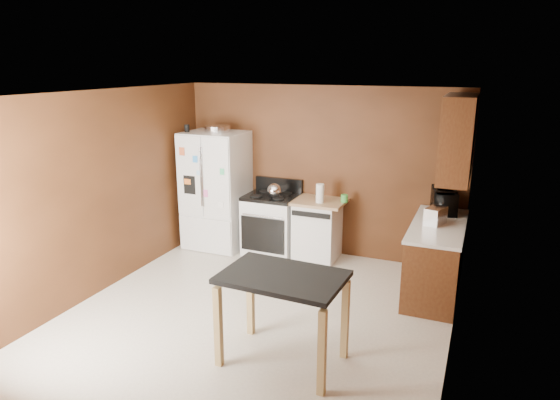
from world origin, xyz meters
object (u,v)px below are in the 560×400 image
Objects in this scene: refrigerator at (216,190)px; dishwasher at (317,229)px; kettle at (274,191)px; green_canister at (344,198)px; toaster at (436,216)px; roasting_pan at (217,129)px; paper_towel at (320,193)px; gas_range at (272,223)px; pen_cup at (187,128)px; island at (283,289)px; microwave at (444,202)px.

refrigerator is 2.02× the size of dishwasher.
kettle is 1.93× the size of green_canister.
kettle is 1.01m from refrigerator.
toaster is (2.30, -0.38, 0.00)m from kettle.
roasting_pan reaches higher than paper_towel.
dishwasher is at bearing -178.03° from toaster.
gas_range is at bearing -178.06° from dishwasher.
pen_cup is at bearing -176.64° from paper_towel.
refrigerator is at bearing -168.28° from toaster.
dishwasher is at bearing 101.47° from island.
gas_range is at bearing 115.61° from island.
kettle is at bearing -170.14° from toaster.
toaster is at bearing -9.37° from kettle.
gas_range is at bearing 129.05° from kettle.
pen_cup is 2.46m from dishwasher.
green_canister is (0.31, 0.16, -0.08)m from paper_towel.
roasting_pan is at bearing 21.46° from pen_cup.
kettle is (0.96, -0.08, -0.84)m from roasting_pan.
green_canister is 0.09× the size of island.
refrigerator is at bearing 176.78° from kettle.
microwave is 0.47× the size of gas_range.
paper_towel is at bearing 81.56° from microwave.
island is at bearing -79.44° from paper_towel.
refrigerator is at bearing 78.59° from microwave.
paper_towel reaches higher than green_canister.
microwave is (1.66, 0.15, 0.02)m from paper_towel.
gas_range is 0.94× the size of island.
kettle is at bearing -167.25° from dishwasher.
refrigerator is at bearing -149.99° from roasting_pan.
island is (-1.19, -2.69, -0.28)m from microwave.
green_canister is at bearing 6.61° from pen_cup.
kettle is at bearing -50.95° from gas_range.
microwave is (0.05, 0.57, 0.04)m from toaster.
island is at bearing -64.39° from gas_range.
gas_range reaches higher than dishwasher.
gas_range is at bearing 78.02° from microwave.
microwave is at bearing 4.19° from pen_cup.
toaster reaches higher than gas_range.
dishwasher is (2.01, 0.23, -1.40)m from pen_cup.
island reaches higher than dishwasher.
roasting_pan is at bearing 178.39° from paper_towel.
green_canister is at bearing 76.19° from microwave.
kettle is at bearing -176.93° from paper_towel.
island is at bearing -49.76° from refrigerator.
pen_cup reaches higher than refrigerator.
green_canister is 1.35m from microwave.
roasting_pan is at bearing -176.82° from green_canister.
pen_cup is 0.38× the size of toaster.
paper_towel is 2.44× the size of green_canister.
pen_cup is 0.06× the size of refrigerator.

